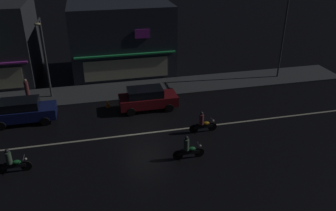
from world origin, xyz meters
The scene contains 13 objects.
ground_plane centered at (0.00, 0.00, 0.00)m, with size 140.00×140.00×0.00m, color black.
lane_divider_stripe centered at (0.00, 0.00, 0.01)m, with size 36.79×0.16×0.01m, color beige.
sidewalk_far centered at (0.00, 7.26, 0.07)m, with size 38.73×3.69×0.14m, color #424447.
storefront_center_block centered at (0.00, 12.27, 3.21)m, with size 9.19×6.48×6.44m.
streetlamp_mid centered at (-6.35, 7.06, 3.91)m, with size 0.44×1.64×6.30m.
streetlamp_east centered at (13.65, 6.93, 4.54)m, with size 0.44×1.64×7.51m.
pedestrian_on_sidewalk centered at (-8.05, 6.90, 0.98)m, with size 0.33×0.33×1.79m.
parked_car_near_kerb centered at (0.84, 3.58, 0.87)m, with size 4.30×1.98×1.67m.
parked_car_trailing centered at (-7.93, 3.53, 0.87)m, with size 4.30×1.98×1.67m.
motorcycle_lead centered at (3.77, -0.68, 0.63)m, with size 1.90×0.60×1.52m.
motorcycle_following centered at (-7.74, -2.46, 0.63)m, with size 1.90×0.60×1.52m.
motorcycle_opposite_lane centered at (1.97, -3.39, 0.63)m, with size 1.90×0.60×1.52m.
traffic_cone centered at (-2.06, 4.57, 0.28)m, with size 0.36×0.36×0.55m, color orange.
Camera 1 is at (-2.98, -19.39, 11.61)m, focal length 36.64 mm.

